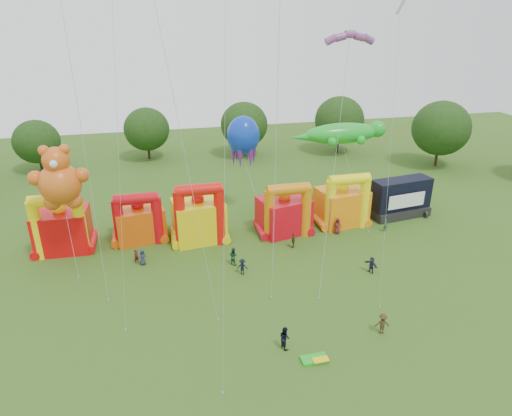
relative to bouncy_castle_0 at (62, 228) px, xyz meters
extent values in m
cylinder|color=#352314|center=(56.35, 17.02, -0.80)|extent=(0.44, 0.44, 3.72)
ellipsoid|color=#1A3610|center=(56.35, 17.02, 3.75)|extent=(9.30, 9.30, 8.89)
cylinder|color=#352314|center=(43.14, 27.86, -0.90)|extent=(0.44, 0.44, 3.51)
ellipsoid|color=#1A3610|center=(43.14, 27.86, 3.39)|extent=(8.77, 8.78, 8.39)
cylinder|color=#352314|center=(26.16, 29.75, -1.01)|extent=(0.44, 0.44, 3.30)
ellipsoid|color=#1A3610|center=(26.16, 29.75, 3.03)|extent=(8.25, 8.25, 7.88)
cylinder|color=#352314|center=(9.47, 31.73, -1.11)|extent=(0.44, 0.44, 3.09)
ellipsoid|color=#1A3610|center=(9.47, 31.73, 2.66)|extent=(7.73, 7.72, 7.38)
cylinder|color=#352314|center=(-7.64, 28.77, -1.22)|extent=(0.44, 0.44, 2.88)
ellipsoid|color=#1A3610|center=(-7.64, 28.77, 2.30)|extent=(7.20, 7.20, 6.88)
cube|color=red|center=(0.00, 0.31, -0.42)|extent=(5.68, 4.62, 4.48)
cylinder|color=yellow|center=(-2.15, -1.29, 0.54)|extent=(1.21, 1.21, 6.39)
cylinder|color=yellow|center=(2.15, -1.29, 0.54)|extent=(1.21, 1.21, 6.39)
cylinder|color=yellow|center=(0.00, -1.29, 3.74)|extent=(4.91, 1.27, 1.27)
sphere|color=yellow|center=(0.00, 0.31, 2.12)|extent=(1.40, 1.40, 1.40)
cube|color=#D24D0B|center=(8.03, 0.97, -0.73)|extent=(5.93, 5.06, 3.85)
cylinder|color=red|center=(5.97, -0.57, 0.09)|extent=(1.16, 1.16, 5.50)
cylinder|color=red|center=(10.10, -0.57, 0.09)|extent=(1.16, 1.16, 5.50)
cylinder|color=red|center=(8.03, -0.57, 2.85)|extent=(4.71, 1.22, 1.22)
sphere|color=red|center=(8.03, 0.97, 1.50)|extent=(1.40, 1.40, 1.40)
cube|color=yellow|center=(14.64, -0.71, -0.34)|extent=(5.97, 4.99, 4.64)
cylinder|color=red|center=(12.49, -2.31, 0.66)|extent=(1.22, 1.22, 6.63)
cylinder|color=red|center=(16.80, -2.31, 0.66)|extent=(1.22, 1.22, 6.63)
cylinder|color=red|center=(14.64, -2.31, 3.98)|extent=(4.92, 1.28, 1.28)
sphere|color=red|center=(14.64, -0.71, 2.29)|extent=(1.40, 1.40, 1.40)
cube|color=red|center=(24.56, -0.93, -0.59)|extent=(6.33, 5.50, 4.14)
cylinder|color=orange|center=(22.42, -2.52, 0.30)|extent=(1.21, 1.21, 5.92)
cylinder|color=orange|center=(26.70, -2.52, 0.30)|extent=(1.21, 1.21, 5.92)
cylinder|color=orange|center=(24.56, -2.52, 3.26)|extent=(4.88, 1.27, 1.27)
sphere|color=orange|center=(24.56, -0.93, 1.78)|extent=(1.40, 1.40, 1.40)
cube|color=orange|center=(32.07, -0.19, -0.49)|extent=(6.10, 5.16, 4.33)
cylinder|color=#FFF40D|center=(29.92, -1.79, 0.44)|extent=(1.22, 1.22, 6.19)
cylinder|color=#FFF40D|center=(34.23, -1.79, 0.44)|extent=(1.22, 1.22, 6.19)
cylinder|color=#FFF40D|center=(32.07, -1.79, 3.53)|extent=(4.92, 1.28, 1.28)
sphere|color=#FFF40D|center=(32.07, -0.19, 1.97)|extent=(1.40, 1.40, 1.40)
cube|color=black|center=(40.14, -0.11, -2.11)|extent=(7.88, 3.82, 1.10)
cube|color=black|center=(40.14, 0.09, 0.33)|extent=(7.83, 3.45, 3.78)
cube|color=white|center=(40.14, -1.39, -0.04)|extent=(5.19, 0.77, 1.78)
cylinder|color=black|center=(37.11, -1.24, -2.26)|extent=(0.30, 0.90, 0.90)
cylinder|color=black|center=(43.17, -1.24, -2.26)|extent=(0.30, 0.90, 0.90)
sphere|color=#CF5717|center=(1.36, -3.53, 6.23)|extent=(3.98, 3.98, 3.98)
sphere|color=#CF5717|center=(1.36, -3.53, 8.58)|extent=(2.53, 2.53, 2.53)
sphere|color=#CF5717|center=(0.45, -3.53, 9.58)|extent=(0.99, 0.99, 0.99)
sphere|color=#CF5717|center=(2.26, -3.53, 9.58)|extent=(0.99, 0.99, 0.99)
sphere|color=#CF5717|center=(-0.72, -3.53, 6.95)|extent=(1.45, 1.45, 1.45)
sphere|color=#CF5717|center=(3.44, -3.53, 6.95)|extent=(1.45, 1.45, 1.45)
sphere|color=#CF5717|center=(0.36, -3.53, 4.42)|extent=(1.63, 1.63, 1.63)
sphere|color=#CF5717|center=(2.35, -3.53, 4.42)|extent=(1.63, 1.63, 1.63)
sphere|color=white|center=(1.36, -4.75, 8.58)|extent=(0.72, 0.72, 0.72)
ellipsoid|color=green|center=(32.88, 3.06, 7.70)|extent=(9.46, 2.96, 2.51)
sphere|color=green|center=(37.50, 3.06, 7.98)|extent=(2.03, 2.03, 2.03)
cone|color=green|center=(28.08, 3.06, 7.52)|extent=(3.69, 1.48, 1.48)
sphere|color=green|center=(34.73, 4.54, 7.15)|extent=(1.11, 1.11, 1.11)
sphere|color=green|center=(34.73, 1.58, 7.15)|extent=(1.11, 1.11, 1.11)
sphere|color=green|center=(31.03, 4.54, 7.15)|extent=(1.11, 1.11, 1.11)
sphere|color=green|center=(31.03, 1.58, 7.15)|extent=(1.11, 1.11, 1.11)
ellipsoid|color=#0C32B4|center=(21.15, 5.63, 7.47)|extent=(3.99, 3.99, 4.78)
cone|color=#591E8C|center=(22.44, 5.63, 5.28)|extent=(0.90, 0.90, 3.19)
cone|color=#591E8C|center=(21.80, 6.75, 5.28)|extent=(0.90, 0.90, 3.19)
cone|color=#591E8C|center=(20.50, 6.75, 5.28)|extent=(0.90, 0.90, 3.19)
cone|color=#591E8C|center=(19.85, 5.63, 5.28)|extent=(0.90, 0.90, 3.19)
cone|color=#591E8C|center=(20.50, 4.50, 5.28)|extent=(0.90, 0.90, 3.19)
cone|color=#591E8C|center=(21.80, 4.50, 5.28)|extent=(0.90, 0.90, 3.19)
cube|color=silver|center=(30.62, -11.50, 21.72)|extent=(1.02, 1.02, 1.10)
cube|color=green|center=(20.74, -22.47, -2.54)|extent=(2.02, 1.04, 0.24)
cube|color=yellow|center=(21.14, -22.77, -2.40)|extent=(1.21, 0.62, 0.10)
imported|color=#262A3F|center=(8.27, -5.18, -1.81)|extent=(0.98, 0.84, 1.70)
imported|color=#50161A|center=(7.65, -4.70, -1.88)|extent=(0.67, 0.65, 1.55)
imported|color=#1B432C|center=(17.37, -7.23, -1.69)|extent=(1.17, 1.19, 1.93)
imported|color=black|center=(17.90, -9.31, -1.82)|extent=(1.24, 0.97, 1.68)
imported|color=#433A1B|center=(24.47, -5.14, -1.77)|extent=(0.85, 1.12, 1.77)
imported|color=#272239|center=(30.50, -11.86, -1.80)|extent=(1.13, 1.66, 1.72)
imported|color=#5C1A1B|center=(30.49, -3.02, -1.69)|extent=(1.10, 0.91, 1.93)
imported|color=#19402B|center=(36.30, -3.72, -1.89)|extent=(0.67, 0.60, 1.54)
imported|color=black|center=(18.96, -20.58, -1.70)|extent=(0.97, 1.11, 1.92)
imported|color=#362915|center=(27.16, -20.65, -1.76)|extent=(1.29, 0.92, 1.81)
camera|label=1|loc=(10.47, -47.59, 21.55)|focal=32.00mm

